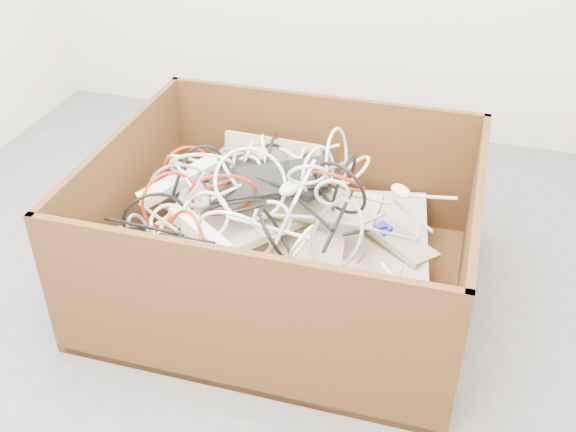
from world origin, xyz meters
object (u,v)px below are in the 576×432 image
(power_strip_left, at_px, (179,181))
(vga_plug, at_px, (383,228))
(cardboard_box, at_px, (282,256))
(power_strip_right, at_px, (203,234))

(power_strip_left, xyz_separation_m, vga_plug, (0.75, -0.10, 0.01))
(power_strip_left, distance_m, vga_plug, 0.76)
(power_strip_left, bearing_deg, vga_plug, -52.48)
(cardboard_box, bearing_deg, power_strip_right, -137.88)
(cardboard_box, relative_size, power_strip_right, 4.27)
(cardboard_box, height_order, power_strip_right, cardboard_box)
(cardboard_box, xyz_separation_m, power_strip_right, (-0.21, -0.19, 0.19))
(cardboard_box, relative_size, power_strip_left, 4.04)
(cardboard_box, xyz_separation_m, power_strip_left, (-0.39, 0.04, 0.22))
(vga_plug, bearing_deg, cardboard_box, -156.86)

